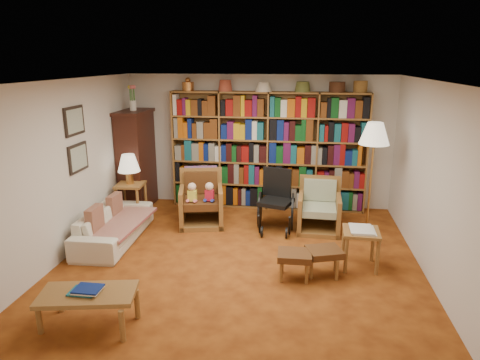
% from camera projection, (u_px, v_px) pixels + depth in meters
% --- Properties ---
extents(floor, '(5.00, 5.00, 0.00)m').
position_uv_depth(floor, '(240.00, 260.00, 6.11)').
color(floor, '#9F5118').
rests_on(floor, ground).
extents(ceiling, '(5.00, 5.00, 0.00)m').
position_uv_depth(ceiling, '(240.00, 81.00, 5.43)').
color(ceiling, silver).
rests_on(ceiling, wall_back).
extents(wall_back, '(5.00, 0.00, 5.00)m').
position_uv_depth(wall_back, '(258.00, 141.00, 8.15)').
color(wall_back, silver).
rests_on(wall_back, floor).
extents(wall_front, '(5.00, 0.00, 5.00)m').
position_uv_depth(wall_front, '(196.00, 257.00, 3.39)').
color(wall_front, silver).
rests_on(wall_front, floor).
extents(wall_left, '(0.00, 5.00, 5.00)m').
position_uv_depth(wall_left, '(67.00, 169.00, 6.11)').
color(wall_left, silver).
rests_on(wall_left, floor).
extents(wall_right, '(0.00, 5.00, 5.00)m').
position_uv_depth(wall_right, '(434.00, 183.00, 5.44)').
color(wall_right, silver).
rests_on(wall_right, floor).
extents(bookshelf, '(3.60, 0.30, 2.42)m').
position_uv_depth(bookshelf, '(268.00, 148.00, 7.98)').
color(bookshelf, olive).
rests_on(bookshelf, floor).
extents(curio_cabinet, '(0.50, 0.95, 2.40)m').
position_uv_depth(curio_cabinet, '(137.00, 159.00, 8.06)').
color(curio_cabinet, '#39160F').
rests_on(curio_cabinet, floor).
extents(framed_pictures, '(0.03, 0.52, 0.97)m').
position_uv_depth(framed_pictures, '(76.00, 139.00, 6.29)').
color(framed_pictures, black).
rests_on(framed_pictures, wall_left).
extents(sofa, '(1.80, 0.75, 0.52)m').
position_uv_depth(sofa, '(114.00, 225.00, 6.70)').
color(sofa, beige).
rests_on(sofa, floor).
extents(sofa_throw, '(0.83, 1.47, 0.04)m').
position_uv_depth(sofa_throw, '(117.00, 223.00, 6.68)').
color(sofa_throw, '#C2B38D').
rests_on(sofa_throw, sofa).
extents(cushion_left, '(0.13, 0.36, 0.36)m').
position_uv_depth(cushion_left, '(115.00, 206.00, 6.99)').
color(cushion_left, maroon).
rests_on(cushion_left, sofa).
extents(cushion_right, '(0.13, 0.39, 0.39)m').
position_uv_depth(cushion_right, '(95.00, 221.00, 6.33)').
color(cushion_right, maroon).
rests_on(cushion_right, sofa).
extents(side_table_lamp, '(0.50, 0.50, 0.65)m').
position_uv_depth(side_table_lamp, '(131.00, 192.00, 7.57)').
color(side_table_lamp, olive).
rests_on(side_table_lamp, floor).
extents(table_lamp, '(0.39, 0.39, 0.53)m').
position_uv_depth(table_lamp, '(129.00, 164.00, 7.43)').
color(table_lamp, '#C0863D').
rests_on(table_lamp, side_table_lamp).
extents(armchair_leather, '(0.90, 0.92, 0.94)m').
position_uv_depth(armchair_leather, '(203.00, 201.00, 7.43)').
color(armchair_leather, olive).
rests_on(armchair_leather, floor).
extents(armchair_sage, '(0.72, 0.74, 0.86)m').
position_uv_depth(armchair_sage, '(319.00, 210.00, 7.15)').
color(armchair_sage, olive).
rests_on(armchair_sage, floor).
extents(wheelchair, '(0.62, 0.81, 1.02)m').
position_uv_depth(wheelchair, '(276.00, 202.00, 7.14)').
color(wheelchair, black).
rests_on(wheelchair, floor).
extents(floor_lamp, '(0.48, 0.48, 1.81)m').
position_uv_depth(floor_lamp, '(374.00, 138.00, 6.74)').
color(floor_lamp, '#C0863D').
rests_on(floor_lamp, floor).
extents(side_table_papers, '(0.50, 0.50, 0.57)m').
position_uv_depth(side_table_papers, '(361.00, 237.00, 5.79)').
color(side_table_papers, olive).
rests_on(side_table_papers, floor).
extents(footstool_a, '(0.44, 0.37, 0.37)m').
position_uv_depth(footstool_a, '(294.00, 257.00, 5.52)').
color(footstool_a, '#553316').
rests_on(footstool_a, floor).
extents(footstool_b, '(0.53, 0.49, 0.37)m').
position_uv_depth(footstool_b, '(324.00, 254.00, 5.61)').
color(footstool_b, '#553316').
rests_on(footstool_b, floor).
extents(coffee_table, '(1.07, 0.68, 0.45)m').
position_uv_depth(coffee_table, '(88.00, 297.00, 4.51)').
color(coffee_table, olive).
rests_on(coffee_table, floor).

